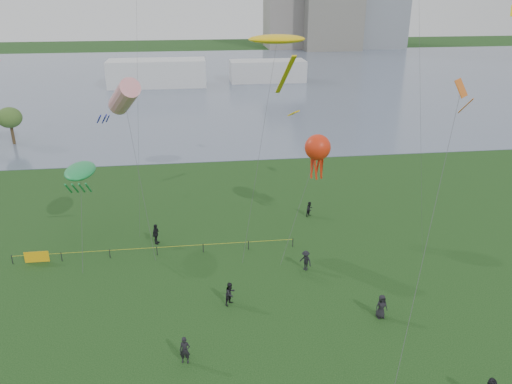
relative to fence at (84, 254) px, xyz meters
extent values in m
plane|color=black|center=(14.03, -15.94, -0.55)|extent=(400.00, 400.00, 0.00)
cube|color=slate|center=(14.03, 84.06, -0.53)|extent=(400.00, 120.00, 0.08)
cube|color=slate|center=(46.03, 152.06, 13.45)|extent=(16.00, 18.00, 28.00)
cube|color=silver|center=(2.03, 79.06, 2.45)|extent=(22.00, 8.00, 6.00)
cube|color=silver|center=(28.03, 82.06, 1.95)|extent=(18.00, 7.00, 5.00)
cylinder|color=#3D2E1B|center=(-16.62, 35.84, 0.68)|extent=(0.44, 0.44, 2.46)
ellipsoid|color=#436628|center=(-16.62, 35.84, 3.44)|extent=(3.51, 3.51, 2.96)
cylinder|color=black|center=(-5.88, 0.00, -0.13)|extent=(0.07, 0.07, 0.85)
cylinder|color=black|center=(-1.88, 0.00, -0.13)|extent=(0.07, 0.07, 0.85)
cylinder|color=black|center=(2.12, 0.00, -0.13)|extent=(0.07, 0.07, 0.85)
cylinder|color=black|center=(6.12, 0.00, -0.13)|extent=(0.07, 0.07, 0.85)
cylinder|color=black|center=(10.12, 0.00, -0.13)|extent=(0.07, 0.07, 0.85)
cylinder|color=black|center=(14.12, 0.00, -0.13)|extent=(0.07, 0.07, 0.85)
cylinder|color=black|center=(18.12, 0.00, -0.13)|extent=(0.07, 0.07, 0.85)
cylinder|color=yellow|center=(6.12, 0.00, 0.19)|extent=(24.00, 0.03, 0.03)
cube|color=#FDB20D|center=(-3.88, 0.00, 0.00)|extent=(2.00, 0.04, 1.00)
imported|color=black|center=(11.88, -7.98, 0.35)|extent=(1.11, 1.10, 1.81)
imported|color=black|center=(18.39, -3.99, 0.32)|extent=(1.21, 1.29, 1.75)
imported|color=black|center=(5.93, 2.15, 0.40)|extent=(0.84, 1.22, 1.92)
imported|color=black|center=(22.29, -10.90, 0.35)|extent=(0.94, 0.67, 1.80)
imported|color=black|center=(8.61, -13.76, 0.37)|extent=(0.73, 0.54, 1.84)
imported|color=black|center=(21.05, 6.10, 0.23)|extent=(0.96, 0.93, 1.56)
cylinder|color=#3F3F42|center=(15.28, 1.34, 8.19)|extent=(3.90, 7.16, 17.49)
ellipsoid|color=yellow|center=(17.21, 4.91, 16.93)|extent=(4.92, 3.08, 0.77)
cube|color=yellow|center=(17.21, 0.71, 14.53)|extent=(0.36, 6.98, 4.09)
cube|color=yellow|center=(17.21, -3.09, 12.43)|extent=(0.95, 0.95, 0.42)
cylinder|color=#3F3F42|center=(4.98, 2.27, 5.84)|extent=(2.10, 6.37, 12.80)
cylinder|color=red|center=(3.94, 5.44, 12.23)|extent=(3.68, 5.12, 3.82)
cylinder|color=#1817A4|center=(2.54, 4.24, 10.63)|extent=(0.60, 1.13, 0.88)
cylinder|color=#1817A4|center=(2.27, 4.62, 10.63)|extent=(0.60, 1.13, 0.88)
cylinder|color=#1817A4|center=(1.82, 4.47, 10.63)|extent=(0.60, 1.13, 0.88)
cylinder|color=#1817A4|center=(1.82, 4.00, 10.63)|extent=(0.60, 1.13, 0.88)
cylinder|color=#1817A4|center=(2.27, 3.86, 10.63)|extent=(0.60, 1.13, 0.88)
cylinder|color=#3F3F42|center=(-0.01, 0.84, 2.80)|extent=(0.51, 6.14, 6.72)
ellipsoid|color=#198B41|center=(-0.26, 3.89, 6.15)|extent=(2.58, 4.64, 0.90)
cylinder|color=#198B41|center=(-1.06, 2.29, 5.15)|extent=(0.16, 1.79, 1.54)
cylinder|color=#198B41|center=(-0.51, 2.29, 5.15)|extent=(0.16, 1.79, 1.54)
cylinder|color=#198B41|center=(0.04, 2.29, 5.15)|extent=(0.16, 1.79, 1.54)
cylinder|color=#198B41|center=(0.59, 2.29, 5.15)|extent=(0.16, 1.79, 1.54)
cylinder|color=#3F3F42|center=(18.63, 0.08, 3.57)|extent=(4.34, 6.12, 8.27)
sphere|color=red|center=(20.79, 3.12, 7.70)|extent=(2.35, 2.35, 2.35)
cylinder|color=red|center=(21.29, 3.12, 6.10)|extent=(0.18, 0.54, 2.60)
cylinder|color=red|center=(21.04, 3.56, 6.10)|extent=(0.49, 0.36, 2.61)
cylinder|color=red|center=(20.54, 3.56, 6.10)|extent=(0.49, 0.36, 2.61)
cylinder|color=red|center=(20.29, 3.12, 6.10)|extent=(0.18, 0.54, 2.60)
cylinder|color=red|center=(20.54, 2.69, 6.10)|extent=(0.49, 0.36, 2.61)
cylinder|color=red|center=(21.04, 2.69, 6.10)|extent=(0.49, 0.36, 2.61)
cylinder|color=#3F3F42|center=(23.02, -14.43, 7.15)|extent=(9.27, 14.04, 15.43)
cube|color=#E05E13|center=(27.64, -7.42, 14.85)|extent=(1.38, 1.38, 1.13)
cylinder|color=#E05E13|center=(27.64, -8.32, 13.85)|extent=(0.08, 1.58, 1.35)
camera|label=1|loc=(9.85, -38.75, 21.24)|focal=35.00mm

